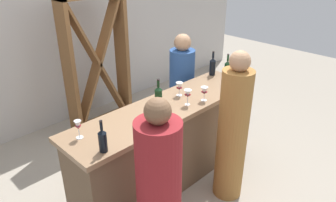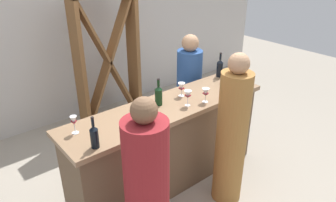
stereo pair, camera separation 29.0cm
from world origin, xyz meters
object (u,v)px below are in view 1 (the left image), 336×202
object	(u,v)px
wine_glass_far_left	(234,72)
person_server_behind	(182,92)
wine_glass_near_center	(188,94)
wine_glass_far_right	(78,126)
wine_bottle_leftmost_near_black	(103,140)
wine_bottle_second_left_dark_green	(158,95)
person_center_guest	(232,133)
person_left_guest	(159,192)
wine_bottle_center_near_black	(213,66)
wine_glass_near_left	(204,91)
wine_glass_far_center	(179,87)
wine_glass_near_right	(147,113)
wine_bottle_second_right_dark_green	(227,69)
wine_rack	(97,64)

from	to	relation	value
wine_glass_far_left	person_server_behind	distance (m)	0.81
wine_glass_near_center	wine_glass_far_right	distance (m)	1.15
wine_glass_near_center	wine_bottle_leftmost_near_black	bearing A→B (deg)	-175.97
wine_bottle_second_left_dark_green	person_center_guest	size ratio (longest dim) A/B	0.18
wine_bottle_leftmost_near_black	person_left_guest	xyz separation A→B (m)	(0.19, -0.44, -0.38)
person_left_guest	wine_bottle_center_near_black	bearing A→B (deg)	-53.63
wine_glass_far_left	wine_bottle_center_near_black	bearing A→B (deg)	89.76
wine_bottle_leftmost_near_black	wine_glass_near_center	xyz separation A→B (m)	(1.10, 0.08, 0.01)
wine_glass_near_left	person_center_guest	bearing A→B (deg)	-94.33
wine_bottle_center_near_black	wine_glass_far_right	xyz separation A→B (m)	(-1.98, -0.11, -0.00)
wine_bottle_center_near_black	person_left_guest	bearing A→B (deg)	-153.99
wine_bottle_leftmost_near_black	person_server_behind	size ratio (longest dim) A/B	0.19
wine_bottle_leftmost_near_black	wine_glass_near_left	bearing A→B (deg)	0.92
wine_glass_near_left	person_server_behind	xyz separation A→B (m)	(0.47, 0.75, -0.40)
wine_bottle_leftmost_near_black	wine_bottle_second_left_dark_green	size ratio (longest dim) A/B	0.98
wine_bottle_leftmost_near_black	wine_glass_near_center	size ratio (longest dim) A/B	1.68
wine_glass_near_left	wine_glass_far_center	bearing A→B (deg)	109.36
wine_glass_far_center	person_left_guest	xyz separation A→B (m)	(-1.01, -0.73, -0.38)
wine_glass_near_center	wine_bottle_center_near_black	bearing A→B (deg)	21.90
wine_bottle_leftmost_near_black	person_server_behind	world-z (taller)	person_server_behind
wine_glass_near_left	person_left_guest	bearing A→B (deg)	-157.45
wine_bottle_leftmost_near_black	wine_glass_near_left	distance (m)	1.30
person_left_guest	wine_bottle_leftmost_near_black	bearing A→B (deg)	34.06
wine_bottle_center_near_black	wine_glass_near_right	bearing A→B (deg)	-166.36
wine_glass_far_right	wine_bottle_second_right_dark_green	bearing A→B (deg)	-2.26
person_center_guest	wine_glass_near_center	bearing A→B (deg)	7.18
wine_glass_near_center	wine_glass_near_right	xyz separation A→B (m)	(-0.55, 0.00, -0.01)
wine_bottle_second_right_dark_green	wine_glass_near_right	xyz separation A→B (m)	(-1.45, -0.15, -0.01)
wine_glass_near_left	wine_glass_far_left	world-z (taller)	wine_glass_far_left
wine_glass_near_center	wine_glass_near_right	world-z (taller)	wine_glass_near_center
wine_rack	wine_glass_far_right	xyz separation A→B (m)	(-1.22, -1.55, 0.13)
wine_glass_near_center	person_server_behind	world-z (taller)	person_server_behind
wine_bottle_center_near_black	wine_glass_near_center	size ratio (longest dim) A/B	1.84
wine_bottle_second_right_dark_green	person_server_behind	world-z (taller)	person_server_behind
wine_glass_near_left	person_server_behind	world-z (taller)	person_server_behind
wine_bottle_leftmost_near_black	wine_bottle_center_near_black	xyz separation A→B (m)	(1.95, 0.42, 0.01)
wine_glass_near_left	person_left_guest	distance (m)	1.26
wine_bottle_second_right_dark_green	person_center_guest	size ratio (longest dim) A/B	0.19
wine_rack	person_left_guest	distance (m)	2.52
wine_glass_near_right	wine_glass_near_left	bearing A→B (deg)	-4.55
wine_glass_near_left	wine_glass_near_right	xyz separation A→B (m)	(-0.75, 0.06, 0.00)
wine_glass_near_left	wine_glass_far_center	world-z (taller)	wine_glass_near_left
wine_bottle_second_left_dark_green	person_center_guest	xyz separation A→B (m)	(0.39, -0.67, -0.33)
wine_glass_near_right	wine_glass_far_right	world-z (taller)	wine_glass_far_right
wine_bottle_center_near_black	person_center_guest	size ratio (longest dim) A/B	0.19
wine_bottle_center_near_black	person_server_behind	world-z (taller)	person_server_behind
wine_bottle_second_right_dark_green	wine_glass_far_right	xyz separation A→B (m)	(-2.03, 0.08, -0.00)
wine_bottle_center_near_black	person_left_guest	xyz separation A→B (m)	(-1.76, -0.86, -0.39)
wine_bottle_center_near_black	wine_glass_near_right	world-z (taller)	wine_bottle_center_near_black
wine_glass_near_center	wine_glass_far_right	world-z (taller)	same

